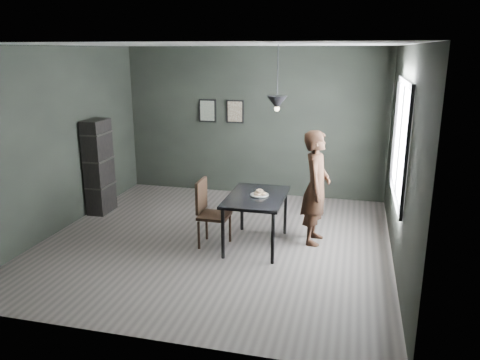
% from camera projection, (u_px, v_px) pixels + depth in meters
% --- Properties ---
extents(ground, '(5.00, 5.00, 0.00)m').
position_uv_depth(ground, '(216.00, 241.00, 6.93)').
color(ground, '#3B3633').
rests_on(ground, ground).
extents(back_wall, '(5.00, 0.10, 2.80)m').
position_uv_depth(back_wall, '(253.00, 122.00, 8.89)').
color(back_wall, black).
rests_on(back_wall, ground).
extents(ceiling, '(5.00, 5.00, 0.02)m').
position_uv_depth(ceiling, '(213.00, 45.00, 6.18)').
color(ceiling, silver).
rests_on(ceiling, ground).
extents(window_assembly, '(0.04, 1.96, 1.56)m').
position_uv_depth(window_assembly, '(400.00, 140.00, 6.11)').
color(window_assembly, white).
rests_on(window_assembly, ground).
extents(cafe_table, '(0.80, 1.20, 0.75)m').
position_uv_depth(cafe_table, '(256.00, 201.00, 6.61)').
color(cafe_table, black).
rests_on(cafe_table, ground).
extents(white_plate, '(0.23, 0.23, 0.01)m').
position_uv_depth(white_plate, '(260.00, 195.00, 6.59)').
color(white_plate, white).
rests_on(white_plate, cafe_table).
extents(donut_pile, '(0.18, 0.19, 0.08)m').
position_uv_depth(donut_pile, '(260.00, 193.00, 6.58)').
color(donut_pile, beige).
rests_on(donut_pile, white_plate).
extents(woman, '(0.43, 0.62, 1.66)m').
position_uv_depth(woman, '(316.00, 188.00, 6.70)').
color(woman, black).
rests_on(woman, ground).
extents(wood_chair, '(0.42, 0.42, 0.97)m').
position_uv_depth(wood_chair, '(209.00, 209.00, 6.66)').
color(wood_chair, black).
rests_on(wood_chair, ground).
extents(shelf_unit, '(0.32, 0.55, 1.61)m').
position_uv_depth(shelf_unit, '(99.00, 167.00, 7.98)').
color(shelf_unit, black).
rests_on(shelf_unit, ground).
extents(pendant_lamp, '(0.28, 0.28, 0.86)m').
position_uv_depth(pendant_lamp, '(277.00, 103.00, 6.27)').
color(pendant_lamp, black).
rests_on(pendant_lamp, ground).
extents(framed_print_left, '(0.34, 0.04, 0.44)m').
position_uv_depth(framed_print_left, '(208.00, 111.00, 9.01)').
color(framed_print_left, black).
rests_on(framed_print_left, ground).
extents(framed_print_right, '(0.34, 0.04, 0.44)m').
position_uv_depth(framed_print_right, '(235.00, 112.00, 8.89)').
color(framed_print_right, black).
rests_on(framed_print_right, ground).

